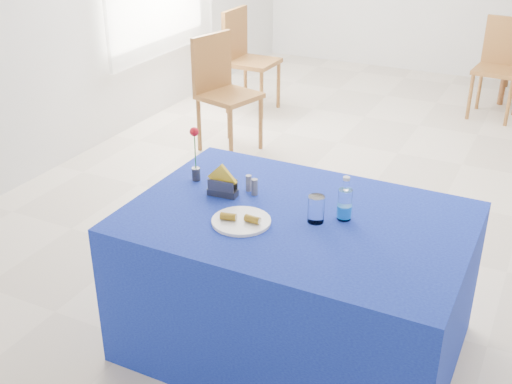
# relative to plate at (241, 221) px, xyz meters

# --- Properties ---
(floor) EXTENTS (7.00, 7.00, 0.00)m
(floor) POSITION_rel_plate_xyz_m (0.01, 2.16, -0.77)
(floor) COLOR beige
(floor) RESTS_ON ground
(plate) EXTENTS (0.28, 0.28, 0.01)m
(plate) POSITION_rel_plate_xyz_m (0.00, 0.00, 0.00)
(plate) COLOR white
(plate) RESTS_ON blue_table
(drinking_glass) EXTENTS (0.08, 0.08, 0.13)m
(drinking_glass) POSITION_rel_plate_xyz_m (0.30, 0.16, 0.06)
(drinking_glass) COLOR white
(drinking_glass) RESTS_ON blue_table
(salt_shaker) EXTENTS (0.03, 0.03, 0.08)m
(salt_shaker) POSITION_rel_plate_xyz_m (-0.12, 0.31, 0.04)
(salt_shaker) COLOR slate
(salt_shaker) RESTS_ON blue_table
(pepper_shaker) EXTENTS (0.03, 0.03, 0.08)m
(pepper_shaker) POSITION_rel_plate_xyz_m (-0.07, 0.29, 0.04)
(pepper_shaker) COLOR slate
(pepper_shaker) RESTS_ON blue_table
(blue_table) EXTENTS (1.60, 1.10, 0.76)m
(blue_table) POSITION_rel_plate_xyz_m (0.21, 0.18, -0.39)
(blue_table) COLOR navy
(blue_table) RESTS_ON floor
(water_bottle) EXTENTS (0.07, 0.07, 0.21)m
(water_bottle) POSITION_rel_plate_xyz_m (0.41, 0.25, 0.06)
(water_bottle) COLOR white
(water_bottle) RESTS_ON blue_table
(napkin_holder) EXTENTS (0.16, 0.07, 0.17)m
(napkin_holder) POSITION_rel_plate_xyz_m (-0.21, 0.21, 0.04)
(napkin_holder) COLOR #35353A
(napkin_holder) RESTS_ON blue_table
(rose_vase) EXTENTS (0.05, 0.05, 0.30)m
(rose_vase) POSITION_rel_plate_xyz_m (-0.43, 0.30, 0.13)
(rose_vase) COLOR #25252A
(rose_vase) RESTS_ON blue_table
(chair_bg_left) EXTENTS (0.47, 0.47, 0.97)m
(chair_bg_left) POSITION_rel_plate_xyz_m (0.60, 4.37, -0.21)
(chair_bg_left) COLOR olive
(chair_bg_left) RESTS_ON floor
(chair_win_a) EXTENTS (0.55, 0.55, 1.00)m
(chair_win_a) POSITION_rel_plate_xyz_m (-1.44, 2.38, -0.19)
(chair_win_a) COLOR olive
(chair_win_a) RESTS_ON floor
(chair_win_b) EXTENTS (0.46, 0.46, 1.02)m
(chair_win_b) POSITION_rel_plate_xyz_m (-1.74, 3.40, -0.18)
(chair_win_b) COLOR olive
(chair_win_b) RESTS_ON floor
(banana_pieces) EXTENTS (0.19, 0.07, 0.03)m
(banana_pieces) POSITION_rel_plate_xyz_m (0.00, -0.01, 0.02)
(banana_pieces) COLOR gold
(banana_pieces) RESTS_ON plate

